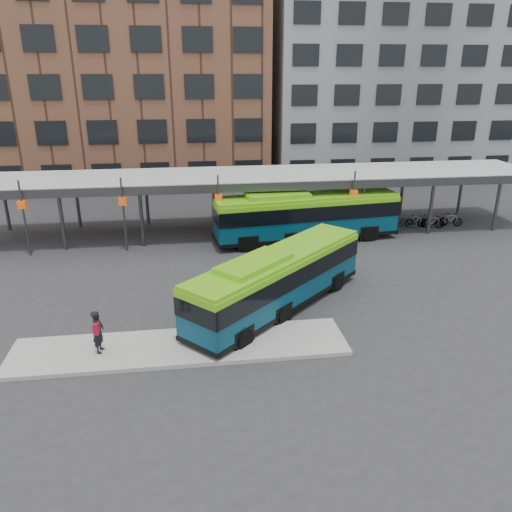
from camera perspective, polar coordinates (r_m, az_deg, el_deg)
The scene contains 9 objects.
ground at distance 24.72m, azimuth 4.38°, elevation -6.06°, with size 120.00×120.00×0.00m, color #28282B.
boarding_island at distance 21.58m, azimuth -8.56°, elevation -10.24°, with size 14.00×3.00×0.18m, color gray.
canopy at distance 35.49m, azimuth 0.11°, elevation 8.97°, with size 40.00×6.53×4.80m.
building_brick at distance 53.81m, azimuth -14.18°, elevation 19.97°, with size 26.00×14.00×22.00m, color brown.
building_grey at distance 57.49m, azimuth 14.24°, elevation 18.97°, with size 24.00×14.00×20.00m, color slate.
bus_front at distance 24.01m, azimuth 2.53°, elevation -2.60°, with size 9.85×9.46×3.11m.
bus_rear at distance 33.99m, azimuth 5.68°, elevation 4.67°, with size 12.71×4.09×3.44m.
pedestrian at distance 21.38m, azimuth -17.59°, elevation -8.21°, with size 0.51×0.72×1.84m.
bike_rack at distance 39.26m, azimuth 18.95°, elevation 3.83°, with size 5.21×1.38×1.02m.
Camera 1 is at (-4.86, -21.56, 11.08)m, focal length 35.00 mm.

